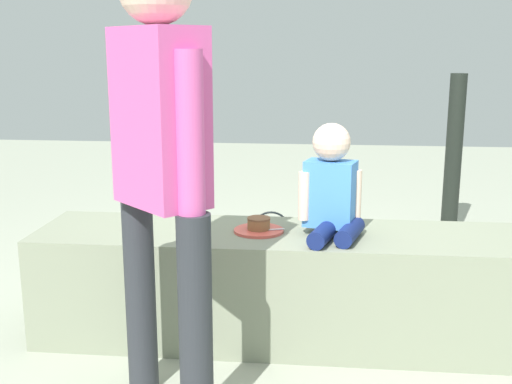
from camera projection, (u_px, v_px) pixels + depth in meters
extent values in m
plane|color=#999F8B|center=(295.00, 337.00, 2.87)|extent=(12.00, 12.00, 0.00)
cube|color=gray|center=(296.00, 286.00, 2.81)|extent=(2.31, 0.52, 0.50)
cylinder|color=navy|center=(324.00, 233.00, 2.61)|extent=(0.14, 0.26, 0.08)
cylinder|color=navy|center=(350.00, 232.00, 2.63)|extent=(0.14, 0.26, 0.08)
cube|color=#4284DB|center=(330.00, 194.00, 2.70)|extent=(0.24, 0.18, 0.28)
sphere|color=beige|center=(332.00, 142.00, 2.65)|extent=(0.16, 0.16, 0.16)
cylinder|color=beige|center=(304.00, 196.00, 2.68)|extent=(0.05, 0.05, 0.21)
cylinder|color=beige|center=(356.00, 194.00, 2.72)|extent=(0.05, 0.05, 0.21)
cylinder|color=#282B30|center=(196.00, 325.00, 2.09)|extent=(0.11, 0.11, 0.77)
cylinder|color=#282B30|center=(140.00, 294.00, 2.36)|extent=(0.11, 0.11, 0.77)
cube|color=#D05197|center=(160.00, 118.00, 2.08)|extent=(0.37, 0.37, 0.59)
cylinder|color=#D05197|center=(190.00, 140.00, 1.96)|extent=(0.09, 0.09, 0.56)
cylinder|color=#D05197|center=(134.00, 129.00, 2.22)|extent=(0.09, 0.09, 0.56)
cylinder|color=#E0594C|center=(259.00, 231.00, 2.77)|extent=(0.22, 0.22, 0.01)
cylinder|color=olive|center=(259.00, 224.00, 2.76)|extent=(0.10, 0.10, 0.04)
cylinder|color=brown|center=(259.00, 218.00, 2.75)|extent=(0.10, 0.10, 0.01)
cube|color=silver|center=(272.00, 230.00, 2.75)|extent=(0.11, 0.04, 0.00)
cube|color=#B259BF|center=(178.00, 228.00, 4.12)|extent=(0.23, 0.11, 0.28)
torus|color=white|center=(169.00, 207.00, 4.09)|extent=(0.09, 0.01, 0.09)
torus|color=white|center=(185.00, 208.00, 4.08)|extent=(0.09, 0.01, 0.09)
cylinder|color=black|center=(448.00, 236.00, 4.34)|extent=(0.36, 0.36, 0.04)
cylinder|color=black|center=(454.00, 156.00, 4.22)|extent=(0.11, 0.11, 1.09)
cylinder|color=silver|center=(384.00, 239.00, 4.06)|extent=(0.07, 0.07, 0.17)
cone|color=silver|center=(385.00, 225.00, 4.04)|extent=(0.06, 0.06, 0.03)
cylinder|color=blue|center=(385.00, 221.00, 4.03)|extent=(0.03, 0.03, 0.02)
cylinder|color=red|center=(315.00, 284.00, 3.37)|extent=(0.07, 0.07, 0.11)
cube|color=black|center=(271.00, 249.00, 3.74)|extent=(0.30, 0.13, 0.24)
torus|color=black|center=(271.00, 229.00, 3.71)|extent=(0.22, 0.01, 0.22)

